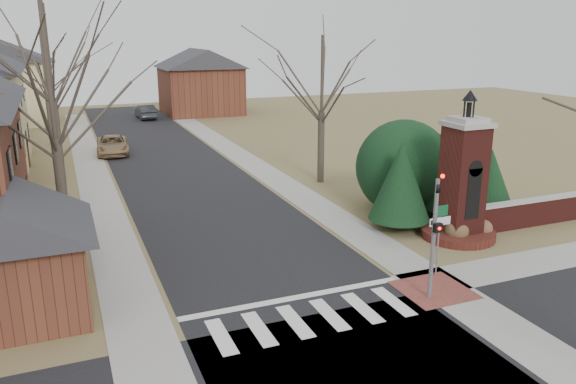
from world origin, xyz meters
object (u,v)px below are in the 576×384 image
sign_post (439,227)px  distant_car (146,112)px  brick_gate_monument (462,190)px  traffic_signal_pole (435,227)px  pickup_truck (112,145)px

sign_post → distant_car: bearing=95.2°
brick_gate_monument → distant_car: (-7.40, 41.15, -1.43)m
traffic_signal_pole → distant_car: 45.69m
traffic_signal_pole → distant_car: (-2.70, 45.57, -1.85)m
brick_gate_monument → distant_car: bearing=100.2°
traffic_signal_pole → sign_post: (1.29, 1.41, -0.64)m
pickup_truck → brick_gate_monument: bearing=-58.6°
traffic_signal_pole → sign_post: 2.02m
traffic_signal_pole → sign_post: size_ratio=1.64×
traffic_signal_pole → brick_gate_monument: (4.70, 4.42, -0.42)m
brick_gate_monument → distant_car: size_ratio=1.45×
brick_gate_monument → pickup_truck: 27.15m
traffic_signal_pole → pickup_truck: 29.62m
sign_post → brick_gate_monument: brick_gate_monument is taller
sign_post → pickup_truck: sign_post is taller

